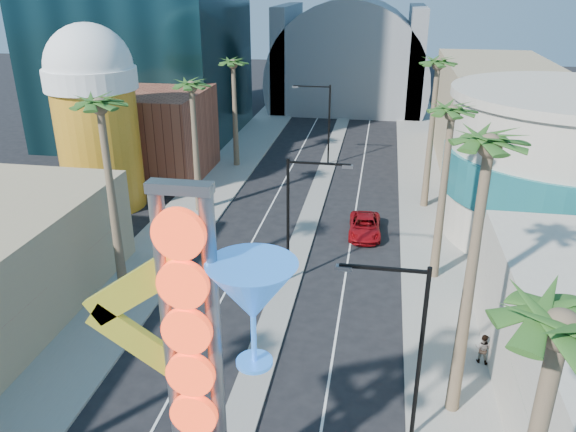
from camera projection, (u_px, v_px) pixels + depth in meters
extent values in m
cube|color=gray|center=(212.00, 189.00, 50.17)|extent=(5.00, 100.00, 0.15)
cube|color=gray|center=(429.00, 202.00, 47.22)|extent=(5.00, 100.00, 0.15)
cube|color=gray|center=(321.00, 184.00, 51.41)|extent=(1.60, 84.00, 0.15)
cube|color=brown|center=(152.00, 134.00, 52.36)|extent=(10.00, 10.00, 8.00)
cube|color=tan|center=(493.00, 113.00, 56.06)|extent=(10.00, 20.00, 10.00)
cylinder|color=#BB7918|center=(100.00, 147.00, 44.87)|extent=(6.40, 6.40, 10.00)
cylinder|color=white|center=(91.00, 79.00, 42.75)|extent=(7.00, 7.00, 1.60)
sphere|color=white|center=(89.00, 68.00, 42.43)|extent=(6.60, 6.60, 6.60)
cylinder|color=#B8AB9B|center=(564.00, 170.00, 39.43)|extent=(16.00, 16.00, 10.00)
cylinder|color=teal|center=(564.00, 170.00, 39.43)|extent=(16.60, 16.60, 3.00)
cylinder|color=slate|center=(349.00, 79.00, 80.69)|extent=(22.00, 16.00, 22.00)
cube|color=slate|center=(287.00, 56.00, 80.91)|extent=(2.00, 16.00, 14.00)
cube|color=slate|center=(415.00, 59.00, 78.11)|extent=(2.00, 16.00, 14.00)
cylinder|color=slate|center=(173.00, 366.00, 17.27)|extent=(0.44, 0.44, 12.00)
cylinder|color=slate|center=(216.00, 371.00, 17.06)|extent=(0.44, 0.44, 12.00)
cube|color=slate|center=(180.00, 188.00, 14.85)|extent=(1.80, 0.50, 0.30)
cylinder|color=#F93816|center=(179.00, 234.00, 15.00)|extent=(1.50, 0.25, 1.50)
cylinder|color=#F93816|center=(183.00, 285.00, 15.61)|extent=(1.50, 0.25, 1.50)
cylinder|color=#F93816|center=(187.00, 331.00, 16.22)|extent=(1.50, 0.25, 1.50)
cylinder|color=#F93816|center=(190.00, 374.00, 16.83)|extent=(1.50, 0.25, 1.50)
cylinder|color=#F93816|center=(194.00, 415.00, 17.44)|extent=(1.50, 0.25, 1.50)
cube|color=yellow|center=(136.00, 287.00, 16.35)|extent=(3.47, 0.25, 2.80)
cube|color=yellow|center=(143.00, 344.00, 17.14)|extent=(3.47, 0.25, 2.80)
cone|color=blue|center=(252.00, 292.00, 15.73)|extent=(2.60, 2.60, 1.80)
cylinder|color=blue|center=(254.00, 339.00, 16.36)|extent=(0.16, 0.16, 1.60)
cylinder|color=blue|center=(254.00, 362.00, 16.67)|extent=(1.10, 1.10, 0.12)
cylinder|color=black|center=(288.00, 223.00, 33.56)|extent=(0.18, 0.18, 8.00)
cube|color=black|center=(319.00, 163.00, 31.78)|extent=(3.60, 0.12, 0.12)
cube|color=slate|center=(347.00, 167.00, 31.57)|extent=(0.60, 0.25, 0.18)
cylinder|color=black|center=(329.00, 126.00, 55.31)|extent=(0.18, 0.18, 8.00)
cube|color=black|center=(312.00, 86.00, 54.10)|extent=(3.60, 0.12, 0.12)
cube|color=slate|center=(295.00, 87.00, 54.38)|extent=(0.60, 0.25, 0.18)
cylinder|color=black|center=(420.00, 359.00, 21.56)|extent=(0.18, 0.18, 8.00)
cube|color=black|center=(384.00, 269.00, 20.32)|extent=(3.24, 0.12, 0.12)
cube|color=slate|center=(344.00, 268.00, 20.58)|extent=(0.60, 0.25, 0.18)
cylinder|color=brown|center=(114.00, 211.00, 30.64)|extent=(0.40, 0.40, 11.50)
sphere|color=#284E1A|center=(100.00, 106.00, 28.38)|extent=(2.40, 2.40, 2.40)
cylinder|color=brown|center=(196.00, 152.00, 43.62)|extent=(0.40, 0.40, 10.00)
sphere|color=#284E1A|center=(191.00, 87.00, 41.66)|extent=(2.40, 2.40, 2.40)
cylinder|color=brown|center=(235.00, 117.00, 54.50)|extent=(0.40, 0.40, 10.00)
sphere|color=#284E1A|center=(233.00, 64.00, 52.54)|extent=(2.40, 2.40, 2.40)
sphere|color=#284E1A|center=(561.00, 330.00, 11.28)|extent=(2.40, 2.40, 2.40)
cylinder|color=brown|center=(468.00, 292.00, 22.31)|extent=(0.40, 0.40, 12.00)
sphere|color=#284E1A|center=(490.00, 146.00, 19.95)|extent=(2.40, 2.40, 2.40)
cylinder|color=brown|center=(442.00, 200.00, 33.48)|extent=(0.40, 0.40, 10.50)
sphere|color=#284E1A|center=(452.00, 113.00, 31.42)|extent=(2.40, 2.40, 2.40)
cylinder|color=brown|center=(430.00, 139.00, 44.16)|extent=(0.40, 0.40, 11.50)
sphere|color=#284E1A|center=(438.00, 65.00, 41.90)|extent=(2.40, 2.40, 2.40)
imported|color=#A00C12|center=(365.00, 226.00, 41.14)|extent=(2.44, 5.00, 1.37)
imported|color=gray|center=(483.00, 348.00, 27.22)|extent=(0.91, 0.80, 1.55)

